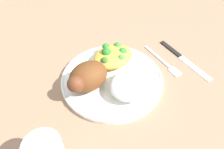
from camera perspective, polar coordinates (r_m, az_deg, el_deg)
ground_plane at (r=0.55m, az=-0.00°, el=-1.73°), size 2.00×2.00×0.00m
plate at (r=0.54m, az=-0.00°, el=-1.21°), size 0.26×0.26×0.01m
roasted_chicken at (r=0.50m, az=-6.69°, el=-0.67°), size 0.11×0.07×0.07m
rice_pile at (r=0.50m, az=5.21°, el=-2.64°), size 0.11×0.09×0.04m
mac_cheese_with_broccoli at (r=0.57m, az=0.21°, el=5.12°), size 0.11×0.09×0.04m
fork at (r=0.61m, az=13.63°, el=3.36°), size 0.03×0.14×0.01m
knife at (r=0.64m, az=17.74°, el=4.78°), size 0.04×0.19×0.01m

